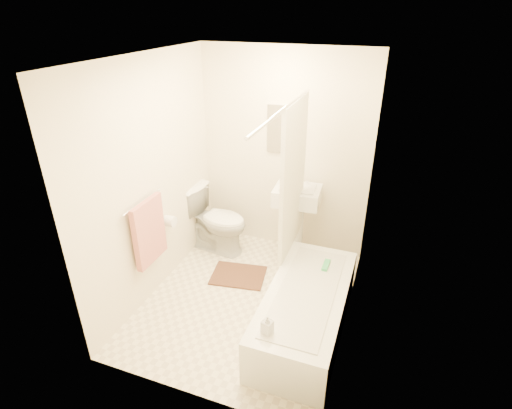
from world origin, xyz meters
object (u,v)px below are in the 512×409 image
(bath_mat, at_px, (238,275))
(soap_bottle, at_px, (267,325))
(sink, at_px, (296,220))
(bathtub, at_px, (306,311))
(toilet, at_px, (216,220))

(bath_mat, distance_m, soap_bottle, 1.45)
(sink, relative_size, bath_mat, 1.70)
(sink, xyz_separation_m, soap_bottle, (0.23, -1.75, 0.03))
(bathtub, relative_size, soap_bottle, 9.07)
(soap_bottle, bearing_deg, toilet, 127.01)
(toilet, distance_m, sink, 0.99)
(toilet, distance_m, bath_mat, 0.77)
(toilet, xyz_separation_m, bathtub, (1.38, -1.00, -0.18))
(bathtub, distance_m, bath_mat, 1.07)
(sink, bearing_deg, toilet, -175.01)
(toilet, relative_size, sink, 0.81)
(bath_mat, bearing_deg, toilet, 136.26)
(bathtub, height_order, bath_mat, bathtub)
(bathtub, bearing_deg, sink, 109.64)
(toilet, relative_size, bathtub, 0.52)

